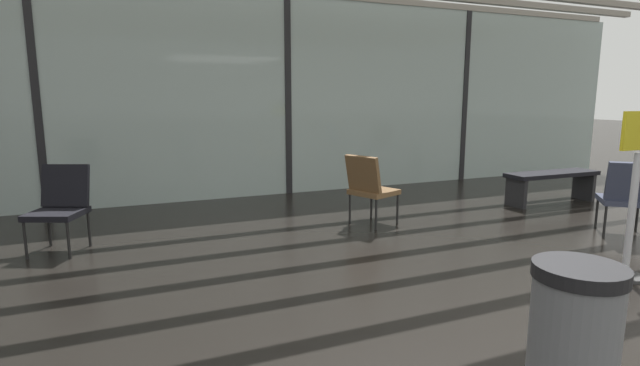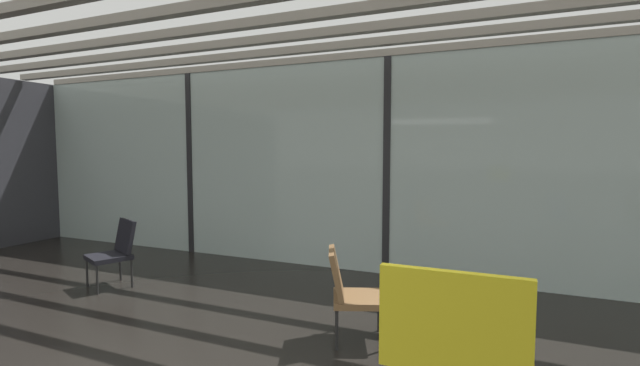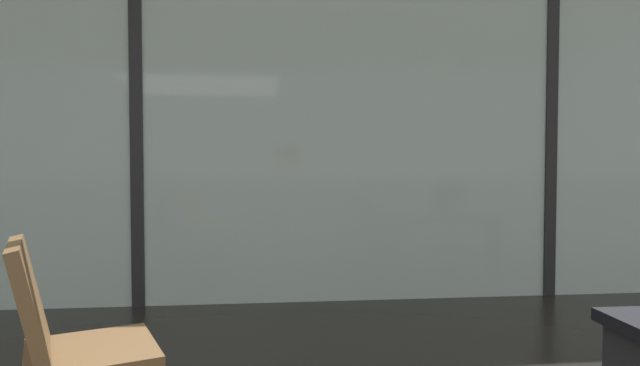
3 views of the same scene
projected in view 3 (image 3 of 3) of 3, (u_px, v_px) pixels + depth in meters
glass_curtain_wall at (138, 115)px, 4.33m from camera, size 14.00×0.08×3.11m
window_mullion_1 at (138, 115)px, 4.33m from camera, size 0.10×0.12×3.11m
window_mullion_2 at (549, 118)px, 4.70m from camera, size 0.10×0.12×3.11m
parked_airplane at (237, 109)px, 10.43m from camera, size 12.80×4.43×4.43m
lounge_chair_2 at (67, 335)px, 2.09m from camera, size 0.66×0.64×0.87m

